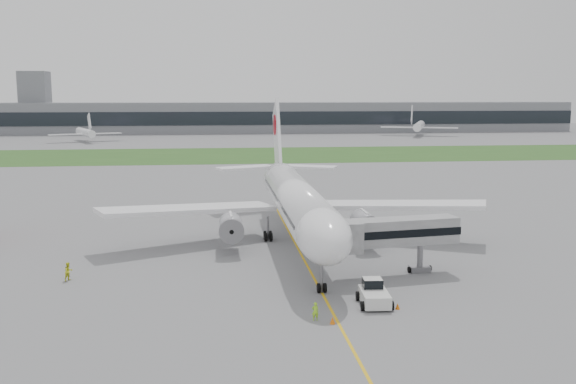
{
  "coord_description": "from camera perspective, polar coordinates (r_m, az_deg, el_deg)",
  "views": [
    {
      "loc": [
        -9.75,
        -72.09,
        18.52
      ],
      "look_at": [
        -1.23,
        2.0,
        6.94
      ],
      "focal_mm": 40.0,
      "sensor_mm": 36.0,
      "label": 1
    }
  ],
  "objects": [
    {
      "name": "ground_crew_near",
      "position": [
        53.5,
        2.44,
        -10.55
      ],
      "size": [
        0.57,
        0.38,
        1.56
      ],
      "primitive_type": "imported",
      "rotation": [
        0.0,
        0.0,
        3.15
      ],
      "color": "#9EEB27",
      "rests_on": "ground"
    },
    {
      "name": "pushback_tug",
      "position": [
        57.79,
        7.64,
        -8.93
      ],
      "size": [
        3.04,
        4.28,
        2.11
      ],
      "rotation": [
        0.0,
        0.0,
        -0.07
      ],
      "color": "silver",
      "rests_on": "ground"
    },
    {
      "name": "distant_aircraft_left",
      "position": [
        255.98,
        -17.54,
        4.27
      ],
      "size": [
        33.84,
        32.08,
        10.29
      ],
      "primitive_type": null,
      "rotation": [
        0.0,
        0.0,
        0.38
      ],
      "color": "white",
      "rests_on": "ground"
    },
    {
      "name": "terminal_building",
      "position": [
        302.34,
        -4.74,
        6.62
      ],
      "size": [
        320.0,
        22.3,
        14.0
      ],
      "color": "gray",
      "rests_on": "ground"
    },
    {
      "name": "apron_markings",
      "position": [
        70.28,
        1.66,
        -6.45
      ],
      "size": [
        70.0,
        70.0,
        0.04
      ],
      "primitive_type": null,
      "color": "yellow",
      "rests_on": "ground"
    },
    {
      "name": "distant_aircraft_right",
      "position": [
        283.63,
        11.56,
        4.91
      ],
      "size": [
        40.84,
        38.67,
        12.47
      ],
      "primitive_type": null,
      "rotation": [
        0.0,
        0.0,
        -0.37
      ],
      "color": "white",
      "rests_on": "ground"
    },
    {
      "name": "safety_cone_right",
      "position": [
        57.03,
        9.72,
        -9.96
      ],
      "size": [
        0.4,
        0.4,
        0.55
      ],
      "primitive_type": "cone",
      "color": "orange",
      "rests_on": "ground"
    },
    {
      "name": "ground",
      "position": [
        75.07,
        1.11,
        -5.46
      ],
      "size": [
        600.0,
        600.0,
        0.0
      ],
      "primitive_type": "plane",
      "color": "gray",
      "rests_on": "ground"
    },
    {
      "name": "control_tower",
      "position": [
        315.04,
        -21.39,
        4.86
      ],
      "size": [
        12.0,
        12.0,
        56.0
      ],
      "primitive_type": null,
      "color": "gray",
      "rests_on": "ground"
    },
    {
      "name": "grass_strip",
      "position": [
        193.23,
        -3.65,
        3.32
      ],
      "size": [
        600.0,
        50.0,
        0.02
      ],
      "primitive_type": "cube",
      "color": "#2D5821",
      "rests_on": "ground"
    },
    {
      "name": "airliner",
      "position": [
        78.64,
        0.65,
        -0.58
      ],
      "size": [
        48.13,
        53.95,
        17.88
      ],
      "color": "white",
      "rests_on": "ground"
    },
    {
      "name": "jet_bridge",
      "position": [
        65.82,
        9.26,
        -3.6
      ],
      "size": [
        13.04,
        5.45,
        6.07
      ],
      "rotation": [
        0.0,
        0.0,
        0.15
      ],
      "color": "#A9A9AC",
      "rests_on": "ground"
    },
    {
      "name": "ground_crew_far",
      "position": [
        67.76,
        -18.93,
        -6.7
      ],
      "size": [
        1.13,
        1.15,
        1.87
      ],
      "primitive_type": "imported",
      "rotation": [
        0.0,
        0.0,
        0.88
      ],
      "color": "yellow",
      "rests_on": "ground"
    },
    {
      "name": "safety_cone_left",
      "position": [
        52.98,
        3.98,
        -11.3
      ],
      "size": [
        0.45,
        0.45,
        0.61
      ],
      "primitive_type": "cone",
      "color": "orange",
      "rests_on": "ground"
    }
  ]
}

